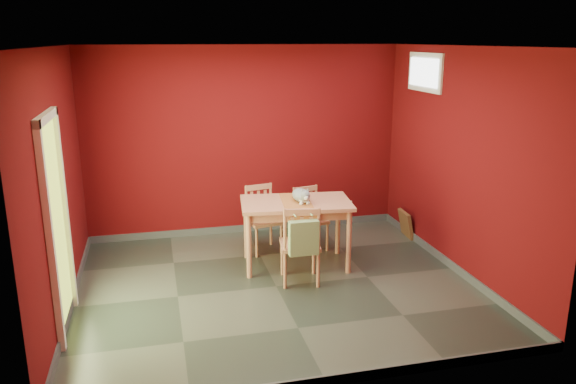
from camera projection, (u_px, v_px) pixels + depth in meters
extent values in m
plane|color=#2D342D|center=(276.00, 286.00, 6.51)|extent=(4.50, 4.50, 0.00)
plane|color=#52080A|center=(245.00, 142.00, 8.02)|extent=(4.50, 0.00, 4.50)
plane|color=#52080A|center=(332.00, 232.00, 4.27)|extent=(4.50, 0.00, 4.50)
plane|color=#52080A|center=(57.00, 186.00, 5.63)|extent=(0.00, 4.00, 4.00)
plane|color=#52080A|center=(460.00, 163.00, 6.66)|extent=(0.00, 4.00, 4.00)
plane|color=white|center=(275.00, 46.00, 5.79)|extent=(4.50, 4.50, 0.00)
cube|color=#3F4244|center=(247.00, 228.00, 8.35)|extent=(4.50, 0.02, 0.10)
cube|color=#3F4244|center=(328.00, 380.00, 4.63)|extent=(4.50, 0.02, 0.10)
cube|color=#3F4244|center=(72.00, 303.00, 5.98)|extent=(0.03, 4.00, 0.10)
cube|color=#3F4244|center=(451.00, 265.00, 7.00)|extent=(0.03, 4.00, 0.10)
cube|color=#B7D838|center=(56.00, 229.00, 5.35)|extent=(0.02, 0.85, 2.05)
cube|color=white|center=(50.00, 241.00, 4.91)|extent=(0.06, 0.08, 2.13)
cube|color=white|center=(65.00, 210.00, 5.78)|extent=(0.06, 0.08, 2.13)
cube|color=white|center=(46.00, 117.00, 5.07)|extent=(0.06, 1.01, 0.08)
cube|color=white|center=(425.00, 72.00, 7.33)|extent=(0.03, 0.90, 0.50)
cube|color=white|center=(424.00, 72.00, 7.33)|extent=(0.02, 0.76, 0.36)
cube|color=silver|center=(349.00, 205.00, 8.65)|extent=(0.08, 0.02, 0.12)
cube|color=#BF7859|center=(296.00, 203.00, 6.91)|extent=(1.43, 0.94, 0.04)
cube|color=#BF7859|center=(296.00, 209.00, 6.93)|extent=(1.28, 0.79, 0.11)
cylinder|color=#BF7859|center=(249.00, 246.00, 6.64)|extent=(0.06, 0.06, 0.80)
cylinder|color=#BF7859|center=(246.00, 229.00, 7.27)|extent=(0.06, 0.06, 0.80)
cylinder|color=#BF7859|center=(349.00, 242.00, 6.78)|extent=(0.06, 0.06, 0.80)
cylinder|color=#BF7859|center=(338.00, 225.00, 7.41)|extent=(0.06, 0.06, 0.80)
cube|color=#A85C2B|center=(296.00, 201.00, 6.91)|extent=(0.43, 0.75, 0.01)
cube|color=#A85C2B|center=(304.00, 224.00, 6.62)|extent=(0.34, 0.05, 0.36)
cube|color=#BF7859|center=(264.00, 221.00, 7.49)|extent=(0.49, 0.49, 0.04)
cylinder|color=#BF7859|center=(257.00, 243.00, 7.32)|extent=(0.04, 0.04, 0.40)
cylinder|color=#BF7859|center=(247.00, 234.00, 7.63)|extent=(0.04, 0.04, 0.40)
cylinder|color=#BF7859|center=(281.00, 239.00, 7.46)|extent=(0.04, 0.04, 0.40)
cylinder|color=#BF7859|center=(271.00, 231.00, 7.77)|extent=(0.04, 0.04, 0.40)
cylinder|color=#BF7859|center=(246.00, 202.00, 7.51)|extent=(0.04, 0.04, 0.44)
cylinder|color=#BF7859|center=(271.00, 199.00, 7.65)|extent=(0.04, 0.04, 0.44)
cube|color=#BF7859|center=(258.00, 187.00, 7.53)|extent=(0.37, 0.11, 0.07)
cube|color=#BF7859|center=(252.00, 204.00, 7.55)|extent=(0.04, 0.03, 0.35)
cube|color=#BF7859|center=(259.00, 203.00, 7.59)|extent=(0.04, 0.03, 0.35)
cube|color=#BF7859|center=(265.00, 202.00, 7.63)|extent=(0.04, 0.03, 0.35)
cube|color=#BF7859|center=(311.00, 221.00, 7.57)|extent=(0.46, 0.46, 0.04)
cylinder|color=#BF7859|center=(305.00, 241.00, 7.41)|extent=(0.03, 0.03, 0.38)
cylinder|color=#BF7859|center=(294.00, 233.00, 7.71)|extent=(0.03, 0.03, 0.38)
cylinder|color=#BF7859|center=(327.00, 237.00, 7.55)|extent=(0.03, 0.03, 0.38)
cylinder|color=#BF7859|center=(316.00, 230.00, 7.84)|extent=(0.03, 0.03, 0.38)
cylinder|color=#BF7859|center=(294.00, 203.00, 7.59)|extent=(0.03, 0.03, 0.42)
cylinder|color=#BF7859|center=(316.00, 200.00, 7.73)|extent=(0.03, 0.03, 0.42)
cube|color=#BF7859|center=(305.00, 189.00, 7.61)|extent=(0.35, 0.10, 0.07)
cube|color=#BF7859|center=(299.00, 205.00, 7.63)|extent=(0.04, 0.02, 0.33)
cube|color=#BF7859|center=(305.00, 204.00, 7.67)|extent=(0.04, 0.02, 0.33)
cube|color=#BF7859|center=(311.00, 203.00, 7.71)|extent=(0.04, 0.02, 0.33)
cube|color=#BF7859|center=(300.00, 245.00, 6.54)|extent=(0.51, 0.51, 0.04)
cylinder|color=#BF7859|center=(314.00, 257.00, 6.80)|extent=(0.04, 0.04, 0.44)
cylinder|color=#BF7859|center=(318.00, 270.00, 6.43)|extent=(0.04, 0.04, 0.44)
cylinder|color=#BF7859|center=(282.00, 258.00, 6.76)|extent=(0.04, 0.04, 0.44)
cylinder|color=#BF7859|center=(285.00, 271.00, 6.40)|extent=(0.04, 0.04, 0.44)
cylinder|color=#BF7859|center=(319.00, 228.00, 6.30)|extent=(0.04, 0.04, 0.48)
cylinder|color=#BF7859|center=(285.00, 229.00, 6.27)|extent=(0.04, 0.04, 0.48)
cube|color=#BF7859|center=(302.00, 212.00, 6.23)|extent=(0.40, 0.10, 0.07)
cube|color=#BF7859|center=(311.00, 232.00, 6.30)|extent=(0.04, 0.03, 0.37)
cube|color=#BF7859|center=(302.00, 232.00, 6.29)|extent=(0.04, 0.03, 0.37)
cube|color=#BF7859|center=(292.00, 233.00, 6.28)|extent=(0.04, 0.03, 0.37)
cube|color=#7B9861|center=(304.00, 238.00, 6.23)|extent=(0.33, 0.10, 0.39)
cylinder|color=#7B9861|center=(294.00, 215.00, 6.20)|extent=(0.02, 0.17, 0.02)
cylinder|color=#7B9861|center=(311.00, 214.00, 6.24)|extent=(0.02, 0.17, 0.02)
cube|color=brown|center=(406.00, 224.00, 8.10)|extent=(0.15, 0.39, 0.38)
cube|color=black|center=(406.00, 224.00, 8.09)|extent=(0.10, 0.27, 0.27)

